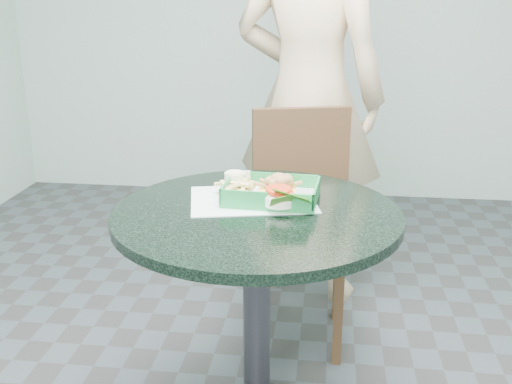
# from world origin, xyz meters

# --- Properties ---
(cafe_table) EXTENTS (0.83, 0.83, 0.75)m
(cafe_table) POSITION_xyz_m (0.00, 0.00, 0.58)
(cafe_table) COLOR #323137
(cafe_table) RESTS_ON floor
(dining_chair) EXTENTS (0.40, 0.40, 0.93)m
(dining_chair) POSITION_xyz_m (0.09, 0.67, 0.53)
(dining_chair) COLOR #4D3015
(dining_chair) RESTS_ON floor
(diner_person) EXTENTS (0.96, 0.77, 2.31)m
(diner_person) POSITION_xyz_m (0.10, 1.03, 1.16)
(diner_person) COLOR tan
(diner_person) RESTS_ON floor
(placemat) EXTENTS (0.42, 0.35, 0.00)m
(placemat) POSITION_xyz_m (-0.02, 0.09, 0.75)
(placemat) COLOR silver
(placemat) RESTS_ON cafe_table
(food_basket) EXTENTS (0.27, 0.20, 0.06)m
(food_basket) POSITION_xyz_m (0.03, 0.09, 0.77)
(food_basket) COLOR #19803C
(food_basket) RESTS_ON placemat
(crab_sandwich) EXTENTS (0.12, 0.12, 0.07)m
(crab_sandwich) POSITION_xyz_m (0.05, 0.09, 0.80)
(crab_sandwich) COLOR #E3C04C
(crab_sandwich) RESTS_ON food_basket
(fries_pile) EXTENTS (0.16, 0.16, 0.05)m
(fries_pile) POSITION_xyz_m (-0.08, 0.10, 0.79)
(fries_pile) COLOR #E3CF7E
(fries_pile) RESTS_ON food_basket
(sauce_ramekin) EXTENTS (0.06, 0.06, 0.04)m
(sauce_ramekin) POSITION_xyz_m (-0.09, 0.14, 0.80)
(sauce_ramekin) COLOR silver
(sauce_ramekin) RESTS_ON food_basket
(garnish_cup) EXTENTS (0.13, 0.13, 0.05)m
(garnish_cup) POSITION_xyz_m (0.08, 0.00, 0.79)
(garnish_cup) COLOR white
(garnish_cup) RESTS_ON food_basket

